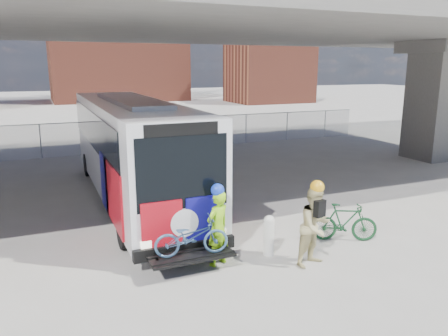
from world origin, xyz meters
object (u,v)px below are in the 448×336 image
cyclist_hivis (218,226)px  cyclist_tan (315,225)px  bollard (269,234)px  bike_parked (344,222)px  bus (131,142)px

cyclist_hivis → cyclist_tan: (2.18, -0.93, 0.02)m
bollard → cyclist_hivis: size_ratio=0.52×
cyclist_hivis → bike_parked: bearing=154.9°
bus → bollard: bearing=-71.0°
bike_parked → bus: bearing=63.1°
cyclist_tan → bollard: bearing=113.1°
bollard → cyclist_tan: bearing=-50.9°
cyclist_hivis → bollard: bearing=154.9°
cyclist_hivis → cyclist_tan: cyclist_tan is taller
bike_parked → cyclist_tan: bearing=146.8°
bollard → cyclist_tan: size_ratio=0.50×
bollard → cyclist_tan: 1.28m
bollard → bus: bearing=109.0°
bike_parked → bollard: bearing=117.2°
bollard → cyclist_tan: cyclist_tan is taller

